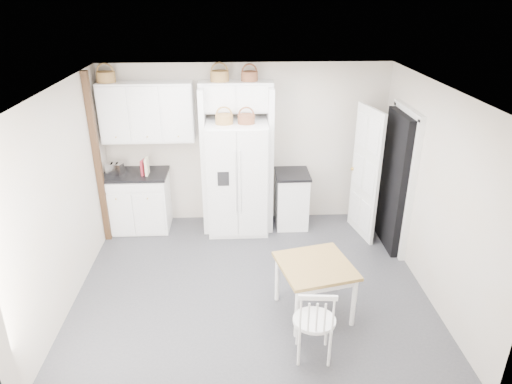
{
  "coord_description": "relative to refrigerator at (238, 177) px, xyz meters",
  "views": [
    {
      "loc": [
        -0.17,
        -5.03,
        3.62
      ],
      "look_at": [
        0.08,
        0.4,
        1.18
      ],
      "focal_mm": 32.0,
      "sensor_mm": 36.0,
      "label": 1
    }
  ],
  "objects": [
    {
      "name": "floor",
      "position": [
        0.15,
        -1.61,
        -0.9
      ],
      "size": [
        4.5,
        4.5,
        0.0
      ],
      "primitive_type": "plane",
      "color": "#36373E",
      "rests_on": "ground"
    },
    {
      "name": "ceiling",
      "position": [
        0.15,
        -1.61,
        1.7
      ],
      "size": [
        4.5,
        4.5,
        0.0
      ],
      "primitive_type": "plane",
      "color": "white",
      "rests_on": "wall_back"
    },
    {
      "name": "wall_back",
      "position": [
        0.15,
        0.39,
        0.4
      ],
      "size": [
        4.5,
        0.0,
        4.5
      ],
      "primitive_type": "plane",
      "rotation": [
        1.57,
        0.0,
        0.0
      ],
      "color": "beige",
      "rests_on": "floor"
    },
    {
      "name": "wall_left",
      "position": [
        -2.1,
        -1.61,
        0.4
      ],
      "size": [
        0.0,
        4.0,
        4.0
      ],
      "primitive_type": "plane",
      "rotation": [
        1.57,
        0.0,
        1.57
      ],
      "color": "beige",
      "rests_on": "floor"
    },
    {
      "name": "wall_right",
      "position": [
        2.4,
        -1.61,
        0.4
      ],
      "size": [
        0.0,
        4.0,
        4.0
      ],
      "primitive_type": "plane",
      "rotation": [
        1.57,
        0.0,
        -1.57
      ],
      "color": "beige",
      "rests_on": "floor"
    },
    {
      "name": "refrigerator",
      "position": [
        0.0,
        0.0,
        0.0
      ],
      "size": [
        0.93,
        0.74,
        1.79
      ],
      "primitive_type": "cube",
      "color": "white",
      "rests_on": "floor"
    },
    {
      "name": "base_cab_left",
      "position": [
        -1.63,
        0.09,
        -0.43
      ],
      "size": [
        1.0,
        0.63,
        0.93
      ],
      "primitive_type": "cube",
      "color": "white",
      "rests_on": "floor"
    },
    {
      "name": "base_cab_right",
      "position": [
        0.88,
        0.09,
        -0.46
      ],
      "size": [
        0.5,
        0.6,
        0.88
      ],
      "primitive_type": "cube",
      "color": "white",
      "rests_on": "floor"
    },
    {
      "name": "dining_table",
      "position": [
        0.88,
        -2.18,
        -0.56
      ],
      "size": [
        0.98,
        0.98,
        0.68
      ],
      "primitive_type": "cube",
      "rotation": [
        0.0,
        0.0,
        0.23
      ],
      "color": "olive",
      "rests_on": "floor"
    },
    {
      "name": "windsor_chair",
      "position": [
        0.76,
        -2.9,
        -0.44
      ],
      "size": [
        0.48,
        0.45,
        0.92
      ],
      "primitive_type": "cube",
      "rotation": [
        0.0,
        0.0,
        -0.09
      ],
      "color": "white",
      "rests_on": "floor"
    },
    {
      "name": "counter_left",
      "position": [
        -1.63,
        0.09,
        0.05
      ],
      "size": [
        1.04,
        0.67,
        0.04
      ],
      "primitive_type": "cube",
      "color": "black",
      "rests_on": "base_cab_left"
    },
    {
      "name": "counter_right",
      "position": [
        0.88,
        0.09,
        0.0
      ],
      "size": [
        0.54,
        0.64,
        0.04
      ],
      "primitive_type": "cube",
      "color": "black",
      "rests_on": "base_cab_right"
    },
    {
      "name": "toaster",
      "position": [
        -1.9,
        0.06,
        0.16
      ],
      "size": [
        0.28,
        0.21,
        0.17
      ],
      "primitive_type": "cube",
      "rotation": [
        0.0,
        0.0,
        -0.29
      ],
      "color": "silver",
      "rests_on": "counter_left"
    },
    {
      "name": "cookbook_red",
      "position": [
        -1.45,
        0.01,
        0.19
      ],
      "size": [
        0.07,
        0.16,
        0.24
      ],
      "primitive_type": "cube",
      "rotation": [
        0.0,
        0.0,
        -0.25
      ],
      "color": "maroon",
      "rests_on": "counter_left"
    },
    {
      "name": "cookbook_cream",
      "position": [
        -1.4,
        0.01,
        0.2
      ],
      "size": [
        0.04,
        0.18,
        0.27
      ],
      "primitive_type": "cube",
      "rotation": [
        0.0,
        0.0,
        -0.02
      ],
      "color": "beige",
      "rests_on": "counter_left"
    },
    {
      "name": "basket_upper_a",
      "position": [
        -1.9,
        0.22,
        1.53
      ],
      "size": [
        0.27,
        0.27,
        0.15
      ],
      "primitive_type": "cylinder",
      "color": "brown",
      "rests_on": "upper_cabinet"
    },
    {
      "name": "basket_bridge_a",
      "position": [
        -0.24,
        0.22,
        1.53
      ],
      "size": [
        0.27,
        0.27,
        0.15
      ],
      "primitive_type": "cylinder",
      "color": "brown",
      "rests_on": "bridge_cabinet"
    },
    {
      "name": "basket_bridge_b",
      "position": [
        0.2,
        0.22,
        1.52
      ],
      "size": [
        0.25,
        0.25,
        0.14
      ],
      "primitive_type": "cylinder",
      "color": "brown",
      "rests_on": "bridge_cabinet"
    },
    {
      "name": "basket_fridge_a",
      "position": [
        -0.18,
        -0.1,
        0.97
      ],
      "size": [
        0.26,
        0.26,
        0.14
      ],
      "primitive_type": "cylinder",
      "color": "brown",
      "rests_on": "refrigerator"
    },
    {
      "name": "basket_fridge_b",
      "position": [
        0.14,
        -0.1,
        0.96
      ],
      "size": [
        0.25,
        0.25,
        0.13
      ],
      "primitive_type": "cylinder",
      "color": "brown",
      "rests_on": "refrigerator"
    },
    {
      "name": "upper_cabinet",
      "position": [
        -1.35,
        0.22,
        1.0
      ],
      "size": [
        1.4,
        0.34,
        0.9
      ],
      "primitive_type": "cube",
      "color": "white",
      "rests_on": "wall_back"
    },
    {
      "name": "bridge_cabinet",
      "position": [
        -0.0,
        0.22,
        1.23
      ],
      "size": [
        1.12,
        0.34,
        0.45
      ],
      "primitive_type": "cube",
      "color": "white",
      "rests_on": "wall_back"
    },
    {
      "name": "fridge_panel_left",
      "position": [
        -0.51,
        0.09,
        0.25
      ],
      "size": [
        0.08,
        0.6,
        2.3
      ],
      "primitive_type": "cube",
      "color": "white",
      "rests_on": "floor"
    },
    {
      "name": "fridge_panel_right",
      "position": [
        0.51,
        0.09,
        0.25
      ],
      "size": [
        0.08,
        0.6,
        2.3
      ],
      "primitive_type": "cube",
      "color": "white",
      "rests_on": "floor"
    },
    {
      "name": "trim_post",
      "position": [
        -2.05,
        -0.26,
        0.4
      ],
      "size": [
        0.09,
        0.09,
        2.6
      ],
      "primitive_type": "cube",
      "color": "#432E1A",
      "rests_on": "floor"
    },
    {
      "name": "doorway_void",
      "position": [
        2.31,
        -0.61,
        0.13
      ],
      "size": [
        0.18,
        0.85,
        2.05
      ],
      "primitive_type": "cube",
      "color": "black",
      "rests_on": "floor"
    },
    {
      "name": "door_slab",
      "position": [
        1.95,
        -0.27,
        0.13
      ],
      "size": [
        0.21,
        0.79,
        2.05
      ],
      "primitive_type": "cube",
      "rotation": [
        0.0,
        0.0,
        -1.36
      ],
      "color": "white",
      "rests_on": "floor"
    }
  ]
}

